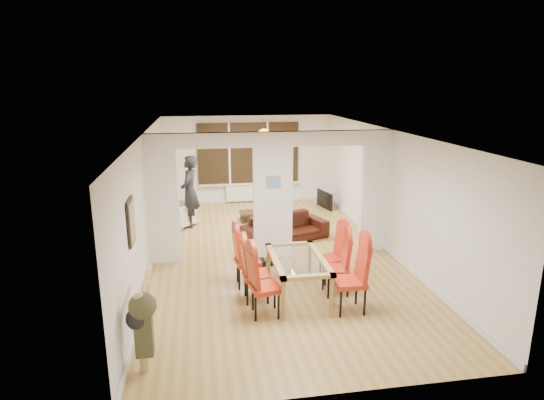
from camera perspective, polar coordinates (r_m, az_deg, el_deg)
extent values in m
cube|color=#AB8845|center=(9.70, 0.09, -6.88)|extent=(5.00, 9.00, 0.01)
cube|color=white|center=(9.30, 0.09, 0.59)|extent=(5.00, 0.18, 2.60)
cube|color=black|center=(13.58, -2.96, 5.89)|extent=(3.00, 0.08, 1.80)
cube|color=white|center=(13.78, -2.88, 0.93)|extent=(1.40, 0.08, 0.50)
sphere|color=orange|center=(12.41, -1.02, 8.11)|extent=(0.36, 0.36, 0.36)
cube|color=gray|center=(6.87, -17.27, -2.59)|extent=(0.04, 0.52, 0.67)
cube|color=#4C8CD8|center=(9.14, 0.19, 2.27)|extent=(0.30, 0.03, 0.25)
imported|color=black|center=(10.49, 1.65, -3.53)|extent=(2.13, 1.40, 0.58)
imported|color=beige|center=(11.70, -11.50, -1.77)|extent=(0.96, 0.96, 0.63)
imported|color=black|center=(11.50, -10.28, 1.05)|extent=(0.75, 0.59, 1.81)
imported|color=black|center=(13.20, 6.27, 0.02)|extent=(0.86, 0.30, 0.49)
cylinder|color=#143F19|center=(12.00, -1.22, -0.70)|extent=(0.07, 0.07, 0.29)
imported|color=#302010|center=(12.00, -0.89, -1.28)|extent=(0.21, 0.21, 0.05)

